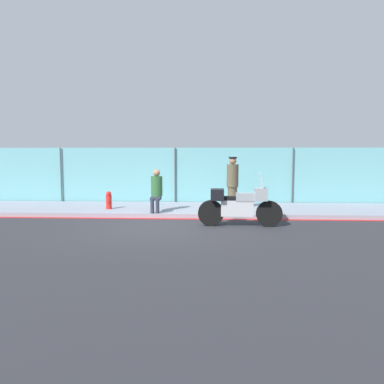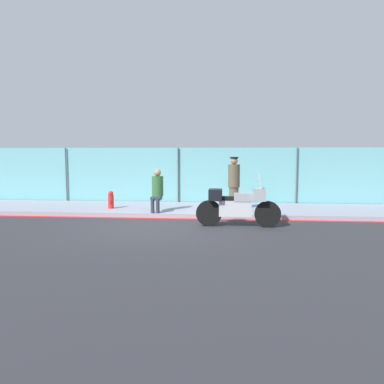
{
  "view_description": "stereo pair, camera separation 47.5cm",
  "coord_description": "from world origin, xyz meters",
  "px_view_note": "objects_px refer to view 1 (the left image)",
  "views": [
    {
      "loc": [
        1.38,
        -10.03,
        1.99
      ],
      "look_at": [
        0.8,
        1.44,
        0.82
      ],
      "focal_mm": 35.0,
      "sensor_mm": 36.0,
      "label": 1
    },
    {
      "loc": [
        1.86,
        -10.0,
        1.99
      ],
      "look_at": [
        0.8,
        1.44,
        0.82
      ],
      "focal_mm": 35.0,
      "sensor_mm": 36.0,
      "label": 2
    }
  ],
  "objects_px": {
    "motorcycle": "(239,205)",
    "fire_hydrant": "(109,200)",
    "officer_standing": "(233,183)",
    "person_seated_on_curb": "(156,188)"
  },
  "relations": [
    {
      "from": "motorcycle",
      "to": "fire_hydrant",
      "type": "bearing_deg",
      "value": 154.03
    },
    {
      "from": "officer_standing",
      "to": "person_seated_on_curb",
      "type": "xyz_separation_m",
      "value": [
        -2.47,
        -0.64,
        -0.14
      ]
    },
    {
      "from": "officer_standing",
      "to": "person_seated_on_curb",
      "type": "distance_m",
      "value": 2.56
    },
    {
      "from": "motorcycle",
      "to": "fire_hydrant",
      "type": "distance_m",
      "value": 4.75
    },
    {
      "from": "officer_standing",
      "to": "fire_hydrant",
      "type": "relative_size",
      "value": 2.93
    },
    {
      "from": "officer_standing",
      "to": "person_seated_on_curb",
      "type": "height_order",
      "value": "officer_standing"
    },
    {
      "from": "motorcycle",
      "to": "officer_standing",
      "type": "distance_m",
      "value": 2.32
    },
    {
      "from": "motorcycle",
      "to": "fire_hydrant",
      "type": "xyz_separation_m",
      "value": [
        -4.23,
        2.14,
        -0.17
      ]
    },
    {
      "from": "motorcycle",
      "to": "officer_standing",
      "type": "height_order",
      "value": "officer_standing"
    },
    {
      "from": "fire_hydrant",
      "to": "officer_standing",
      "type": "bearing_deg",
      "value": 1.86
    }
  ]
}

